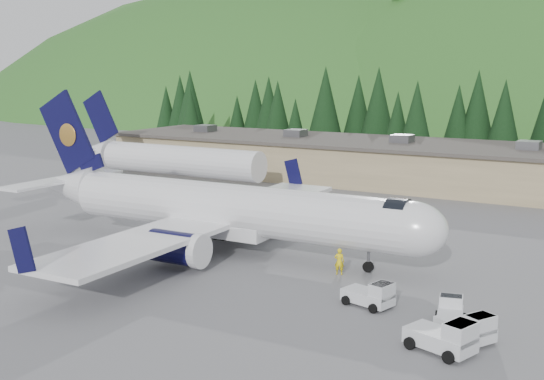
{
  "coord_description": "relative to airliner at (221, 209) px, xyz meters",
  "views": [
    {
      "loc": [
        28.59,
        -42.91,
        13.99
      ],
      "look_at": [
        0.0,
        6.0,
        4.0
      ],
      "focal_mm": 45.0,
      "sensor_mm": 36.0,
      "label": 1
    }
  ],
  "objects": [
    {
      "name": "baggage_tug_d",
      "position": [
        20.92,
        -10.73,
        -2.46
      ],
      "size": [
        3.81,
        2.9,
        1.84
      ],
      "rotation": [
        0.0,
        0.0,
        -0.32
      ],
      "color": "silver",
      "rests_on": "ground"
    },
    {
      "name": "ground",
      "position": [
        1.09,
        0.03,
        -3.29
      ],
      "size": [
        600.0,
        600.0,
        0.0
      ],
      "primitive_type": "plane",
      "color": "#5A5A5F"
    },
    {
      "name": "baggage_tug_b",
      "position": [
        21.53,
        -8.54,
        -2.55
      ],
      "size": [
        3.44,
        2.9,
        1.64
      ],
      "rotation": [
        0.0,
        0.0,
        -0.5
      ],
      "color": "silver",
      "rests_on": "ground"
    },
    {
      "name": "baggage_tug_c",
      "position": [
        20.02,
        -6.69,
        -2.63
      ],
      "size": [
        2.17,
        2.98,
        1.46
      ],
      "rotation": [
        0.0,
        0.0,
        1.81
      ],
      "color": "silver",
      "rests_on": "ground"
    },
    {
      "name": "terminal_building",
      "position": [
        -3.92,
        38.03,
        -0.66
      ],
      "size": [
        71.0,
        17.0,
        6.1
      ],
      "color": "#93825C",
      "rests_on": "ground"
    },
    {
      "name": "baggage_tug_a",
      "position": [
        15.15,
        -6.22,
        -2.56
      ],
      "size": [
        3.32,
        2.42,
        1.62
      ],
      "rotation": [
        0.0,
        0.0,
        -0.25
      ],
      "color": "silver",
      "rests_on": "ground"
    },
    {
      "name": "airliner",
      "position": [
        0.0,
        0.0,
        0.0
      ],
      "size": [
        37.08,
        34.71,
        12.33
      ],
      "rotation": [
        0.0,
        0.0,
        0.03
      ],
      "color": "white",
      "rests_on": "ground"
    },
    {
      "name": "second_airliner",
      "position": [
        -23.84,
        22.03,
        0.04
      ],
      "size": [
        27.5,
        11.0,
        10.05
      ],
      "color": "white",
      "rests_on": "ground"
    },
    {
      "name": "tree_line",
      "position": [
        -1.51,
        60.67,
        4.39
      ],
      "size": [
        113.63,
        18.16,
        14.4
      ],
      "color": "black",
      "rests_on": "ground"
    },
    {
      "name": "ramp_worker",
      "position": [
        10.73,
        -1.23,
        -2.35
      ],
      "size": [
        0.79,
        0.63,
        1.88
      ],
      "primitive_type": "imported",
      "rotation": [
        0.0,
        0.0,
        3.44
      ],
      "color": "yellow",
      "rests_on": "ground"
    }
  ]
}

